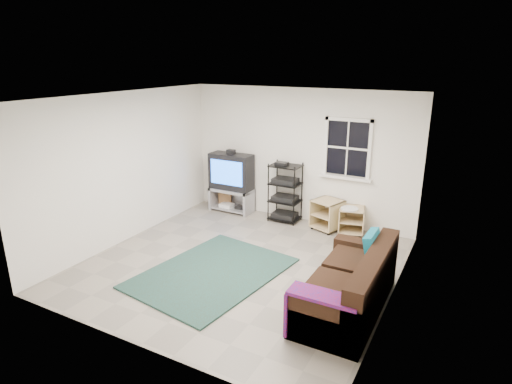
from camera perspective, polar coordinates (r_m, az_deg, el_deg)
The scene contains 8 objects.
room at distance 8.04m, azimuth 12.05°, elevation 5.22°, with size 4.60×4.62×4.60m.
tv_unit at distance 8.95m, azimuth -3.27°, elevation 1.91°, with size 0.90×0.45×1.33m.
av_rack at distance 8.48m, azimuth 3.89°, elevation -0.54°, with size 0.59×0.43×1.18m.
side_table_left at distance 8.23m, azimuth 9.66°, elevation -2.83°, with size 0.62×0.62×0.58m.
side_table_right at distance 8.13m, azimuth 12.61°, elevation -3.40°, with size 0.54×0.54×0.52m.
sofa at distance 5.75m, azimuth 12.41°, elevation -12.26°, with size 0.88×1.98×0.90m.
shag_rug at distance 6.63m, azimuth -5.84°, elevation -10.66°, with size 1.69×2.33×0.03m, color black.
paper_bag at distance 9.32m, azimuth -4.09°, elevation -0.92°, with size 0.27×0.17×0.38m, color #A27048.
Camera 1 is at (3.11, -5.29, 3.14)m, focal length 30.00 mm.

